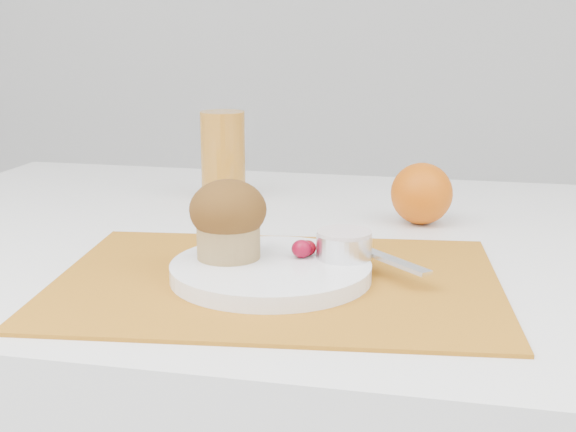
% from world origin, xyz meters
% --- Properties ---
extents(placemat, '(0.48, 0.38, 0.00)m').
position_xyz_m(placemat, '(0.00, -0.13, 0.75)').
color(placemat, '#B36B18').
rests_on(placemat, table).
extents(plate, '(0.24, 0.24, 0.02)m').
position_xyz_m(plate, '(-0.00, -0.13, 0.76)').
color(plate, white).
rests_on(plate, placemat).
extents(ramekin, '(0.07, 0.07, 0.02)m').
position_xyz_m(ramekin, '(0.07, -0.09, 0.78)').
color(ramekin, silver).
rests_on(ramekin, plate).
extents(cream, '(0.07, 0.07, 0.01)m').
position_xyz_m(cream, '(0.07, -0.09, 0.80)').
color(cream, beige).
rests_on(cream, ramekin).
extents(raspberry_near, '(0.02, 0.02, 0.02)m').
position_xyz_m(raspberry_near, '(0.03, -0.09, 0.78)').
color(raspberry_near, '#5A020B').
rests_on(raspberry_near, plate).
extents(raspberry_far, '(0.02, 0.02, 0.02)m').
position_xyz_m(raspberry_far, '(0.02, -0.10, 0.78)').
color(raspberry_far, '#600214').
rests_on(raspberry_far, plate).
extents(butter_knife, '(0.13, 0.13, 0.00)m').
position_xyz_m(butter_knife, '(0.09, -0.07, 0.77)').
color(butter_knife, white).
rests_on(butter_knife, plate).
extents(orange, '(0.08, 0.08, 0.08)m').
position_xyz_m(orange, '(0.13, 0.15, 0.79)').
color(orange, '#D25907').
rests_on(orange, table).
extents(juice_glass, '(0.08, 0.08, 0.13)m').
position_xyz_m(juice_glass, '(-0.16, 0.23, 0.81)').
color(juice_glass, '#C07A24').
rests_on(juice_glass, table).
extents(muffin, '(0.08, 0.08, 0.08)m').
position_xyz_m(muffin, '(-0.05, -0.12, 0.81)').
color(muffin, tan).
rests_on(muffin, plate).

